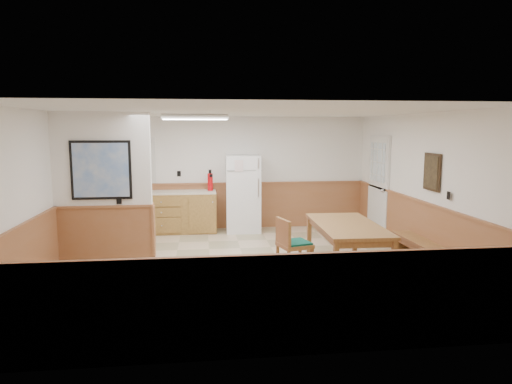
{
  "coord_description": "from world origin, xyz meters",
  "views": [
    {
      "loc": [
        -0.69,
        -7.19,
        2.24
      ],
      "look_at": [
        0.21,
        0.4,
        1.17
      ],
      "focal_mm": 32.0,
      "sensor_mm": 36.0,
      "label": 1
    }
  ],
  "objects": [
    {
      "name": "ground",
      "position": [
        0.0,
        0.0,
        0.0
      ],
      "size": [
        6.0,
        6.0,
        0.0
      ],
      "primitive_type": "plane",
      "color": "#CDB393",
      "rests_on": "ground"
    },
    {
      "name": "ceiling",
      "position": [
        0.0,
        0.0,
        2.5
      ],
      "size": [
        6.0,
        6.0,
        0.02
      ],
      "primitive_type": "cube",
      "color": "silver",
      "rests_on": "back_wall"
    },
    {
      "name": "back_wall",
      "position": [
        0.0,
        3.0,
        1.25
      ],
      "size": [
        6.0,
        0.02,
        2.5
      ],
      "primitive_type": "cube",
      "color": "white",
      "rests_on": "ground"
    },
    {
      "name": "right_wall",
      "position": [
        3.0,
        0.0,
        1.25
      ],
      "size": [
        0.02,
        6.0,
        2.5
      ],
      "primitive_type": "cube",
      "color": "white",
      "rests_on": "ground"
    },
    {
      "name": "left_wall",
      "position": [
        -3.0,
        0.0,
        1.25
      ],
      "size": [
        0.02,
        6.0,
        2.5
      ],
      "primitive_type": "cube",
      "color": "white",
      "rests_on": "ground"
    },
    {
      "name": "wainscot_back",
      "position": [
        0.0,
        2.98,
        0.5
      ],
      "size": [
        6.0,
        0.04,
        1.0
      ],
      "primitive_type": "cube",
      "color": "#9E633F",
      "rests_on": "ground"
    },
    {
      "name": "wainscot_right",
      "position": [
        2.98,
        0.0,
        0.5
      ],
      "size": [
        0.04,
        6.0,
        1.0
      ],
      "primitive_type": "cube",
      "color": "#9E633F",
      "rests_on": "ground"
    },
    {
      "name": "wainscot_left",
      "position": [
        -2.98,
        0.0,
        0.5
      ],
      "size": [
        0.04,
        6.0,
        1.0
      ],
      "primitive_type": "cube",
      "color": "#9E633F",
      "rests_on": "ground"
    },
    {
      "name": "partition_wall",
      "position": [
        -2.25,
        0.19,
        1.23
      ],
      "size": [
        1.5,
        0.2,
        2.5
      ],
      "color": "white",
      "rests_on": "ground"
    },
    {
      "name": "kitchen_counter",
      "position": [
        -1.21,
        2.68,
        0.46
      ],
      "size": [
        2.2,
        0.61,
        1.0
      ],
      "color": "#AD843D",
      "rests_on": "ground"
    },
    {
      "name": "exterior_door",
      "position": [
        2.96,
        1.9,
        1.05
      ],
      "size": [
        0.07,
        1.02,
        2.15
      ],
      "color": "white",
      "rests_on": "ground"
    },
    {
      "name": "kitchen_window",
      "position": [
        -2.1,
        2.98,
        1.55
      ],
      "size": [
        0.8,
        0.04,
        1.0
      ],
      "color": "white",
      "rests_on": "back_wall"
    },
    {
      "name": "wall_painting",
      "position": [
        2.97,
        -0.3,
        1.55
      ],
      "size": [
        0.04,
        0.5,
        0.6
      ],
      "color": "#2F2112",
      "rests_on": "right_wall"
    },
    {
      "name": "fluorescent_fixture",
      "position": [
        -0.8,
        1.3,
        2.45
      ],
      "size": [
        1.2,
        0.3,
        0.09
      ],
      "color": "white",
      "rests_on": "ceiling"
    },
    {
      "name": "refrigerator",
      "position": [
        0.19,
        2.63,
        0.83
      ],
      "size": [
        0.76,
        0.73,
        1.67
      ],
      "rotation": [
        0.0,
        0.0,
        -0.04
      ],
      "color": "white",
      "rests_on": "ground"
    },
    {
      "name": "dining_table",
      "position": [
        1.57,
        -0.37,
        0.66
      ],
      "size": [
        1.0,
        1.93,
        0.75
      ],
      "rotation": [
        0.0,
        0.0,
        -0.03
      ],
      "color": "#AA803E",
      "rests_on": "ground"
    },
    {
      "name": "dining_bench",
      "position": [
        2.8,
        -0.42,
        0.34
      ],
      "size": [
        0.37,
        1.55,
        0.45
      ],
      "rotation": [
        0.0,
        0.0,
        0.02
      ],
      "color": "#AA803E",
      "rests_on": "ground"
    },
    {
      "name": "dining_chair",
      "position": [
        0.65,
        -0.33,
        0.49
      ],
      "size": [
        0.74,
        0.59,
        0.85
      ],
      "rotation": [
        0.0,
        0.0,
        0.27
      ],
      "color": "#AA803E",
      "rests_on": "ground"
    },
    {
      "name": "fire_extinguisher",
      "position": [
        -0.52,
        2.69,
        1.1
      ],
      "size": [
        0.14,
        0.14,
        0.46
      ],
      "rotation": [
        0.0,
        0.0,
        -0.32
      ],
      "color": "red",
      "rests_on": "kitchen_counter"
    },
    {
      "name": "soap_bottle",
      "position": [
        -2.27,
        2.66,
        1.0
      ],
      "size": [
        0.08,
        0.08,
        0.2
      ],
      "primitive_type": "cylinder",
      "rotation": [
        0.0,
        0.0,
        -0.34
      ],
      "color": "#167E32",
      "rests_on": "kitchen_counter"
    }
  ]
}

